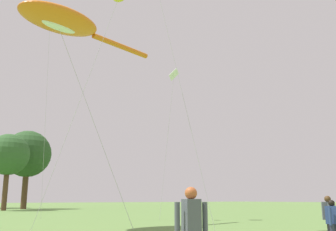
{
  "coord_description": "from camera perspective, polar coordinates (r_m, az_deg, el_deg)",
  "views": [
    {
      "loc": [
        -8.19,
        -4.54,
        1.52
      ],
      "look_at": [
        0.56,
        8.07,
        4.89
      ],
      "focal_mm": 40.53,
      "sensor_mm": 36.0,
      "label": 1
    }
  ],
  "objects": [
    {
      "name": "big_show_kite",
      "position": [
        23.7,
        -15.66,
        13.48
      ],
      "size": [
        9.75,
        5.05,
        12.19
      ],
      "rotation": [
        0.0,
        0.0,
        -2.9
      ],
      "color": "orange",
      "rests_on": "ground"
    },
    {
      "name": "person_redhead_woman",
      "position": [
        13.19,
        23.56,
        -14.27
      ],
      "size": [
        0.52,
        0.42,
        1.48
      ],
      "rotation": [
        0.0,
        0.0,
        1.84
      ],
      "color": "#282D42",
      "rests_on": "ground"
    },
    {
      "name": "person_grey_haired_man",
      "position": [
        14.42,
        23.06,
        -13.76
      ],
      "size": [
        0.47,
        0.47,
        1.62
      ],
      "rotation": [
        0.0,
        0.0,
        2.26
      ],
      "color": "black",
      "rests_on": "ground"
    },
    {
      "name": "person_tall_center",
      "position": [
        7.15,
        3.53,
        -16.51
      ],
      "size": [
        0.59,
        0.5,
        1.73
      ],
      "rotation": [
        0.0,
        0.0,
        1.19
      ],
      "color": "black",
      "rests_on": "ground"
    },
    {
      "name": "small_kite_delta_white",
      "position": [
        29.78,
        0.8,
        5.26
      ],
      "size": [
        1.45,
        1.08,
        11.48
      ],
      "rotation": [
        0.0,
        0.0,
        2.55
      ],
      "color": "white",
      "rests_on": "ground"
    },
    {
      "name": "tree_shrub_far",
      "position": [
        55.5,
        -22.88,
        -5.47
      ],
      "size": [
        5.53,
        5.53,
        10.11
      ],
      "color": "#513823",
      "rests_on": "ground"
    },
    {
      "name": "tree_oak_left",
      "position": [
        62.47,
        -20.37,
        -5.47
      ],
      "size": [
        7.11,
        7.11,
        11.84
      ],
      "color": "#513823",
      "rests_on": "ground"
    }
  ]
}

